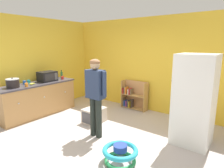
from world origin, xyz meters
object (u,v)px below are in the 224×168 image
(crock_pot, at_px, (13,83))
(orange_cup, at_px, (26,85))
(kitchen_counter, at_px, (38,99))
(standing_person, at_px, (95,91))
(green_glass_bottle, at_px, (62,75))
(baby_walker, at_px, (120,154))
(blue_cup, at_px, (24,82))
(refrigerator, at_px, (194,100))
(banana_bunch, at_px, (32,84))
(bookshelf, at_px, (133,97))
(microwave, at_px, (47,76))
(red_cup, at_px, (63,78))
(pet_carrier, at_px, (94,115))
(teal_cup, at_px, (29,82))

(crock_pot, relative_size, orange_cup, 3.21)
(kitchen_counter, xyz_separation_m, standing_person, (2.15, 0.01, 0.55))
(orange_cup, bearing_deg, green_glass_bottle, 104.13)
(baby_walker, distance_m, blue_cup, 3.35)
(crock_pot, bearing_deg, kitchen_counter, 92.61)
(kitchen_counter, distance_m, refrigerator, 4.00)
(banana_bunch, bearing_deg, bookshelf, 52.29)
(orange_cup, bearing_deg, baby_walker, -0.93)
(baby_walker, height_order, microwave, microwave)
(baby_walker, bearing_deg, bookshelf, 116.88)
(banana_bunch, distance_m, green_glass_bottle, 1.17)
(baby_walker, relative_size, orange_cup, 6.36)
(microwave, relative_size, banana_bunch, 3.08)
(standing_person, distance_m, blue_cup, 2.31)
(microwave, relative_size, red_cup, 5.05)
(refrigerator, relative_size, pet_carrier, 3.22)
(blue_cup, bearing_deg, kitchen_counter, 62.97)
(refrigerator, height_order, teal_cup, refrigerator)
(kitchen_counter, relative_size, standing_person, 1.28)
(pet_carrier, distance_m, microwave, 1.84)
(kitchen_counter, bearing_deg, microwave, 92.73)
(banana_bunch, relative_size, orange_cup, 1.64)
(pet_carrier, relative_size, microwave, 1.15)
(refrigerator, bearing_deg, baby_walker, -117.62)
(kitchen_counter, distance_m, crock_pot, 0.86)
(crock_pot, bearing_deg, banana_bunch, 82.19)
(bookshelf, relative_size, banana_bunch, 5.45)
(refrigerator, bearing_deg, blue_cup, -162.58)
(kitchen_counter, height_order, refrigerator, refrigerator)
(bookshelf, height_order, microwave, microwave)
(kitchen_counter, bearing_deg, baby_walker, -8.20)
(orange_cup, bearing_deg, teal_cup, 143.24)
(baby_walker, distance_m, microwave, 3.35)
(banana_bunch, relative_size, teal_cup, 1.64)
(orange_cup, relative_size, red_cup, 1.00)
(orange_cup, xyz_separation_m, blue_cup, (-0.34, 0.13, 0.00))
(kitchen_counter, relative_size, teal_cup, 22.47)
(banana_bunch, bearing_deg, blue_cup, -159.53)
(microwave, distance_m, banana_bunch, 0.56)
(green_glass_bottle, bearing_deg, baby_walker, -23.40)
(banana_bunch, bearing_deg, orange_cup, -64.46)
(kitchen_counter, distance_m, bookshelf, 2.76)
(refrigerator, xyz_separation_m, standing_person, (-1.70, -0.97, 0.11))
(banana_bunch, bearing_deg, red_cup, 90.52)
(crock_pot, height_order, green_glass_bottle, crock_pot)
(standing_person, distance_m, banana_bunch, 2.07)
(refrigerator, distance_m, banana_bunch, 3.94)
(blue_cup, xyz_separation_m, teal_cup, (-0.00, 0.12, 0.00))
(standing_person, xyz_separation_m, microwave, (-2.17, 0.34, 0.04))
(pet_carrier, height_order, crock_pot, crock_pot)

